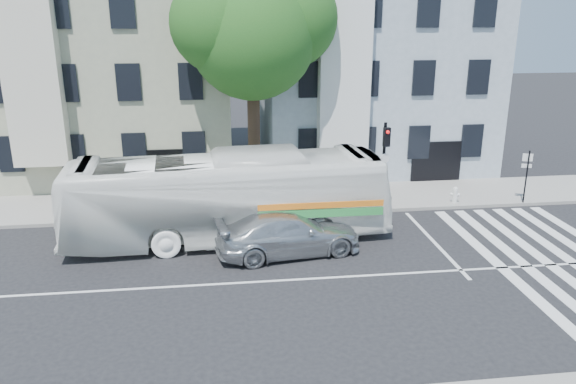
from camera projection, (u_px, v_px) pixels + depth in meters
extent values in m
plane|color=black|center=(273.00, 281.00, 18.54)|extent=(120.00, 120.00, 0.00)
cube|color=gray|center=(256.00, 201.00, 26.07)|extent=(80.00, 4.00, 0.15)
cube|color=gray|center=(115.00, 69.00, 30.17)|extent=(12.00, 10.00, 11.00)
cube|color=#909EAC|center=(369.00, 66.00, 31.83)|extent=(12.00, 10.00, 11.00)
cylinder|color=#2D2116|center=(254.00, 146.00, 25.76)|extent=(0.56, 0.56, 5.20)
sphere|color=#194E19|center=(252.00, 35.00, 24.25)|extent=(5.60, 5.60, 5.60)
sphere|color=#194E19|center=(288.00, 18.00, 24.60)|extent=(4.40, 4.40, 4.40)
sphere|color=#194E19|center=(219.00, 23.00, 23.65)|extent=(4.20, 4.20, 4.20)
sphere|color=#194E19|center=(238.00, 58.00, 25.05)|extent=(3.40, 3.40, 3.40)
imported|color=white|center=(228.00, 197.00, 21.44)|extent=(3.72, 12.50, 3.44)
imported|color=silver|center=(288.00, 233.00, 20.46)|extent=(3.01, 5.61, 1.55)
cylinder|color=black|center=(383.00, 168.00, 24.27)|extent=(0.13, 0.13, 4.02)
cube|color=black|center=(387.00, 137.00, 23.59)|extent=(0.30, 0.25, 0.81)
sphere|color=red|center=(388.00, 132.00, 23.39)|extent=(0.15, 0.15, 0.15)
cylinder|color=white|center=(385.00, 159.00, 23.98)|extent=(0.42, 0.10, 0.42)
cylinder|color=silver|center=(455.00, 196.00, 25.60)|extent=(0.24, 0.24, 0.60)
sphere|color=silver|center=(456.00, 189.00, 25.50)|extent=(0.22, 0.22, 0.22)
cylinder|color=silver|center=(455.00, 194.00, 25.58)|extent=(0.43, 0.27, 0.14)
cylinder|color=black|center=(526.00, 177.00, 25.31)|extent=(0.07, 0.07, 2.44)
cube|color=white|center=(528.00, 157.00, 25.14)|extent=(0.43, 0.17, 0.34)
cube|color=white|center=(527.00, 166.00, 25.26)|extent=(0.43, 0.17, 0.18)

